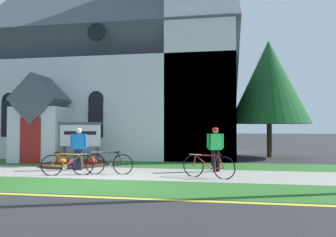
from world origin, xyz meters
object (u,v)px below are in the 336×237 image
bicycle_white (109,163)px  roadside_conifer (269,82)px  church_sign (80,136)px  bicycle_green (209,166)px  cyclist_in_blue_jersey (79,146)px  cyclist_in_red_jersey (215,146)px  bicycle_red (67,164)px

bicycle_white → roadside_conifer: (6.62, 7.09, 3.76)m
church_sign → bicycle_green: bearing=-27.0°
church_sign → bicycle_green: size_ratio=1.17×
bicycle_white → roadside_conifer: 10.40m
bicycle_white → cyclist_in_blue_jersey: cyclist_in_blue_jersey is taller
church_sign → cyclist_in_blue_jersey: (0.86, -1.98, -0.31)m
church_sign → cyclist_in_red_jersey: size_ratio=1.21×
bicycle_green → cyclist_in_red_jersey: 1.49m
cyclist_in_red_jersey → roadside_conifer: (2.94, 5.96, 3.18)m
bicycle_green → bicycle_white: size_ratio=0.98×
bicycle_white → bicycle_red: (-1.31, -0.48, 0.00)m
church_sign → bicycle_white: (2.35, -2.72, -0.87)m
bicycle_white → bicycle_green: bearing=-3.9°
church_sign → bicycle_white: bearing=-49.2°
cyclist_in_blue_jersey → roadside_conifer: 10.78m
bicycle_green → roadside_conifer: roadside_conifer is taller
cyclist_in_blue_jersey → bicycle_red: bearing=-81.8°
bicycle_red → church_sign: bearing=107.9°
church_sign → bicycle_red: 3.48m
bicycle_green → bicycle_red: size_ratio=1.00×
bicycle_green → cyclist_in_red_jersey: cyclist_in_red_jersey is taller
church_sign → bicycle_red: church_sign is taller
cyclist_in_red_jersey → cyclist_in_blue_jersey: 5.18m
cyclist_in_red_jersey → roadside_conifer: 7.37m
church_sign → bicycle_red: bearing=-72.1°
bicycle_white → bicycle_red: size_ratio=1.02×
bicycle_green → cyclist_in_blue_jersey: size_ratio=1.05×
bicycle_green → roadside_conifer: (3.17, 7.32, 3.76)m
bicycle_green → bicycle_red: bearing=-177.1°
bicycle_red → cyclist_in_blue_jersey: 1.36m
bicycle_green → roadside_conifer: bearing=66.6°
cyclist_in_red_jersey → cyclist_in_blue_jersey: cyclist_in_red_jersey is taller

